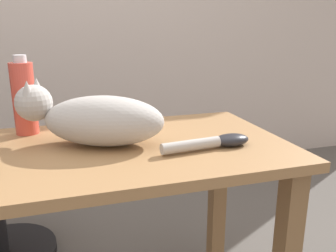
% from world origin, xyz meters
% --- Properties ---
extents(desk, '(1.59, 0.60, 0.72)m').
position_xyz_m(desk, '(0.00, 0.00, 0.61)').
color(desk, '#9E7247').
rests_on(desk, ground_plane).
extents(cat, '(0.57, 0.31, 0.20)m').
position_xyz_m(cat, '(0.22, 0.03, 0.80)').
color(cat, '#B2ADA8').
rests_on(cat, desk).
extents(computer_mouse, '(0.11, 0.06, 0.04)m').
position_xyz_m(computer_mouse, '(0.61, -0.10, 0.74)').
color(computer_mouse, '#232328').
rests_on(computer_mouse, desk).
extents(water_bottle, '(0.07, 0.07, 0.26)m').
position_xyz_m(water_bottle, '(0.01, 0.22, 0.84)').
color(water_bottle, '#D84C3D').
rests_on(water_bottle, desk).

